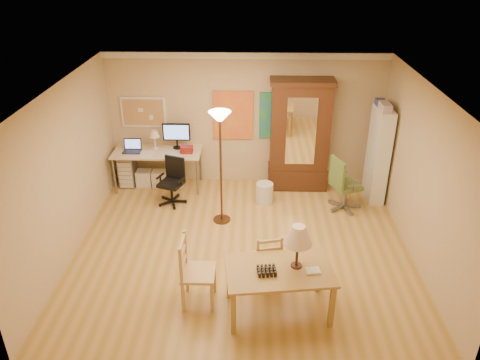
{
  "coord_description": "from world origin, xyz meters",
  "views": [
    {
      "loc": [
        0.13,
        -6.44,
        4.56
      ],
      "look_at": [
        -0.05,
        0.3,
        1.11
      ],
      "focal_mm": 35.0,
      "sensor_mm": 36.0,
      "label": 1
    }
  ],
  "objects_px": {
    "computer_desk": "(160,164)",
    "bookshelf": "(378,155)",
    "armoire": "(299,142)",
    "office_chair_black": "(172,191)",
    "office_chair_green": "(343,195)",
    "dining_table": "(286,260)"
  },
  "relations": [
    {
      "from": "office_chair_black",
      "to": "armoire",
      "type": "xyz_separation_m",
      "value": [
        2.47,
        0.77,
        0.74
      ]
    },
    {
      "from": "armoire",
      "to": "computer_desk",
      "type": "bearing_deg",
      "value": -178.4
    },
    {
      "from": "armoire",
      "to": "office_chair_green",
      "type": "bearing_deg",
      "value": -48.97
    },
    {
      "from": "office_chair_black",
      "to": "bookshelf",
      "type": "bearing_deg",
      "value": 4.75
    },
    {
      "from": "computer_desk",
      "to": "armoire",
      "type": "bearing_deg",
      "value": 1.6
    },
    {
      "from": "dining_table",
      "to": "bookshelf",
      "type": "height_order",
      "value": "bookshelf"
    },
    {
      "from": "office_chair_green",
      "to": "armoire",
      "type": "relative_size",
      "value": 0.47
    },
    {
      "from": "dining_table",
      "to": "office_chair_green",
      "type": "bearing_deg",
      "value": 65.49
    },
    {
      "from": "armoire",
      "to": "bookshelf",
      "type": "xyz_separation_m",
      "value": [
        1.47,
        -0.44,
        -0.06
      ]
    },
    {
      "from": "dining_table",
      "to": "bookshelf",
      "type": "xyz_separation_m",
      "value": [
        1.95,
        3.26,
        0.08
      ]
    },
    {
      "from": "office_chair_green",
      "to": "armoire",
      "type": "distance_m",
      "value": 1.4
    },
    {
      "from": "office_chair_black",
      "to": "dining_table",
      "type": "bearing_deg",
      "value": -55.8
    },
    {
      "from": "office_chair_green",
      "to": "office_chair_black",
      "type": "bearing_deg",
      "value": 177.46
    },
    {
      "from": "office_chair_green",
      "to": "dining_table",
      "type": "bearing_deg",
      "value": -114.51
    },
    {
      "from": "office_chair_black",
      "to": "office_chair_green",
      "type": "bearing_deg",
      "value": -2.54
    },
    {
      "from": "office_chair_black",
      "to": "bookshelf",
      "type": "relative_size",
      "value": 0.5
    },
    {
      "from": "office_chair_green",
      "to": "bookshelf",
      "type": "bearing_deg",
      "value": 34.87
    },
    {
      "from": "office_chair_green",
      "to": "bookshelf",
      "type": "xyz_separation_m",
      "value": [
        0.68,
        0.47,
        0.64
      ]
    },
    {
      "from": "dining_table",
      "to": "office_chair_black",
      "type": "height_order",
      "value": "dining_table"
    },
    {
      "from": "computer_desk",
      "to": "armoire",
      "type": "height_order",
      "value": "armoire"
    },
    {
      "from": "computer_desk",
      "to": "bookshelf",
      "type": "height_order",
      "value": "bookshelf"
    },
    {
      "from": "bookshelf",
      "to": "computer_desk",
      "type": "bearing_deg",
      "value": 175.18
    }
  ]
}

